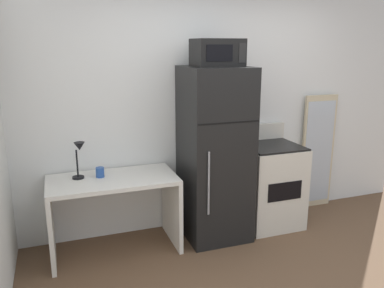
{
  "coord_description": "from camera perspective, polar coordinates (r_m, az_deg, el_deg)",
  "views": [
    {
      "loc": [
        -1.7,
        -2.27,
        1.98
      ],
      "look_at": [
        -0.5,
        1.1,
        1.07
      ],
      "focal_mm": 36.77,
      "sensor_mm": 36.0,
      "label": 1
    }
  ],
  "objects": [
    {
      "name": "oven_range",
      "position": [
        4.48,
        11.19,
        -5.78
      ],
      "size": [
        0.62,
        0.61,
        1.1
      ],
      "color": "beige",
      "rests_on": "ground"
    },
    {
      "name": "wall_back_white",
      "position": [
        4.37,
        3.59,
        5.26
      ],
      "size": [
        5.0,
        0.1,
        2.6
      ],
      "primitive_type": "cube",
      "color": "silver",
      "rests_on": "ground"
    },
    {
      "name": "coffee_mug",
      "position": [
        3.85,
        -13.2,
        -4.02
      ],
      "size": [
        0.08,
        0.08,
        0.09
      ],
      "primitive_type": "cylinder",
      "color": "#264C99",
      "rests_on": "desk"
    },
    {
      "name": "refrigerator",
      "position": [
        4.03,
        3.34,
        -1.51
      ],
      "size": [
        0.64,
        0.68,
        1.77
      ],
      "color": "black",
      "rests_on": "ground"
    },
    {
      "name": "desk",
      "position": [
        3.9,
        -11.32,
        -7.95
      ],
      "size": [
        1.21,
        0.62,
        0.75
      ],
      "color": "silver",
      "rests_on": "ground"
    },
    {
      "name": "leaning_mirror",
      "position": [
        5.06,
        17.77,
        -1.12
      ],
      "size": [
        0.44,
        0.03,
        1.4
      ],
      "color": "#C6B793",
      "rests_on": "ground"
    },
    {
      "name": "microwave",
      "position": [
        3.86,
        3.69,
        13.09
      ],
      "size": [
        0.46,
        0.35,
        0.26
      ],
      "color": "black",
      "rests_on": "refrigerator"
    },
    {
      "name": "desk_lamp",
      "position": [
        3.81,
        -16.08,
        -1.41
      ],
      "size": [
        0.14,
        0.12,
        0.35
      ],
      "color": "black",
      "rests_on": "desk"
    }
  ]
}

